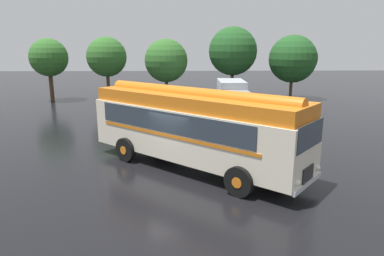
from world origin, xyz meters
name	(u,v)px	position (x,y,z in m)	size (l,w,h in m)	color
ground_plane	(179,170)	(0.00, 0.00, 0.00)	(120.00, 120.00, 0.00)	black
vintage_bus	(193,125)	(0.63, 0.27, 1.89)	(9.23, 8.44, 3.49)	silver
car_near_left	(159,103)	(-1.60, 12.45, 0.85)	(2.04, 4.24, 1.66)	navy
car_mid_left	(195,101)	(1.22, 13.29, 0.85)	(2.08, 4.26, 1.66)	silver
box_van	(232,96)	(4.08, 12.56, 1.36)	(2.42, 5.81, 2.50)	#B2B7BC
tree_far_left	(48,58)	(-12.40, 19.24, 4.05)	(3.53, 3.53, 5.87)	#4C3823
tree_left_of_centre	(106,56)	(-6.85, 18.83, 4.22)	(3.69, 3.69, 6.01)	#4C3823
tree_centre	(167,60)	(-1.19, 18.61, 3.85)	(4.00, 4.00, 5.82)	#4C3823
tree_right_of_centre	(233,52)	(5.12, 19.97, 4.59)	(4.66, 4.66, 6.99)	#4C3823
tree_far_right	(295,59)	(11.10, 19.61, 3.94)	(4.63, 4.58, 6.22)	#4C3823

